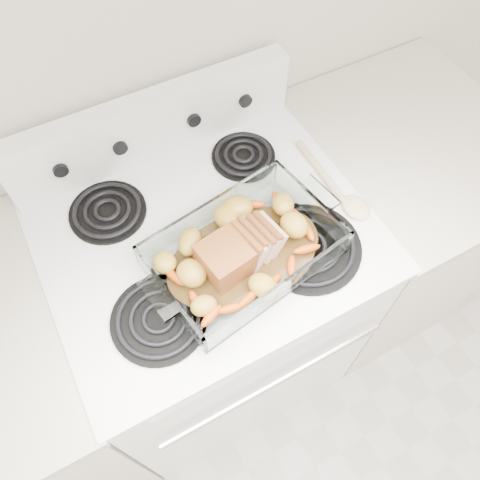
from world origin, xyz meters
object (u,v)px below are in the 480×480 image
baking_dish (244,253)px  pork_roast (233,252)px  counter_right (379,227)px  counter_left (11,408)px  electric_range (214,305)px

baking_dish → pork_roast: (-0.03, 0.00, 0.03)m
pork_roast → counter_right: bearing=13.1°
counter_left → pork_roast: pork_roast is taller
counter_right → baking_dish: 0.81m
baking_dish → electric_range: bearing=101.1°
electric_range → pork_roast: bearing=-82.4°
counter_left → baking_dish: size_ratio=2.29×
counter_right → pork_roast: 0.84m
electric_range → baking_dish: electric_range is taller
counter_right → pork_roast: bearing=-170.0°
electric_range → counter_right: bearing=-0.1°
electric_range → baking_dish: bearing=-69.8°
electric_range → baking_dish: 0.50m
electric_range → counter_right: size_ratio=1.20×
counter_right → baking_dish: (-0.62, -0.11, 0.50)m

